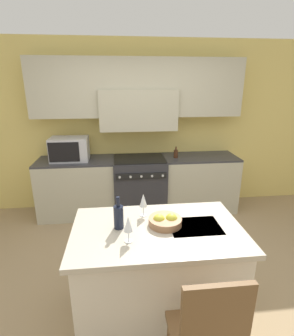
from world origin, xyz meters
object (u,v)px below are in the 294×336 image
Objects in this scene: wine_glass_near at (128,224)px; wine_glass_far at (143,201)px; microwave at (70,149)px; range_stove at (140,185)px; wine_bottle at (119,216)px; island_chair at (208,336)px; fruit_bowl at (165,221)px; oil_bottle_on_counter at (176,154)px.

wine_glass_near is 0.43m from wine_glass_far.
wine_glass_near is (0.80, -2.21, -0.06)m from microwave.
range_stove is 1.65× the size of microwave.
wine_bottle is (0.73, -2.00, -0.10)m from microwave.
wine_glass_far is (0.15, 0.40, 0.00)m from wine_glass_near.
island_chair is 1.14m from wine_glass_far.
wine_bottle reaches higher than fruit_bowl.
island_chair is at bearing -86.16° from range_stove.
oil_bottle_on_counter is (0.91, 1.96, -0.01)m from wine_bottle.
range_stove is at bearing 93.84° from island_chair.
range_stove is at bearing 80.50° from wine_bottle.
wine_bottle is 0.30m from wine_glass_far.
wine_bottle is 1.31× the size of wine_glass_near.
microwave is at bearing 117.72° from wine_glass_far.
wine_glass_near reaches higher than oil_bottle_on_counter.
island_chair is at bearing -97.97° from oil_bottle_on_counter.
microwave is (-1.06, 0.02, 0.63)m from range_stove.
range_stove is at bearing 91.91° from fruit_bowl.
island_chair is 3.75× the size of wine_bottle.
microwave is at bearing 109.95° from wine_bottle.
oil_bottle_on_counter is (0.51, 1.96, 0.06)m from fruit_bowl.
fruit_bowl is at bearing -104.65° from oil_bottle_on_counter.
island_chair is 4.90× the size of wine_glass_near.
oil_bottle_on_counter is (0.58, -0.02, 0.52)m from range_stove.
wine_bottle is at bearing 122.40° from island_chair.
range_stove is 3.24× the size of wine_bottle.
fruit_bowl is at bearing -46.64° from wine_glass_far.
wine_bottle is 0.22m from wine_glass_near.
range_stove is at bearing 178.43° from oil_bottle_on_counter.
wine_glass_near reaches higher than island_chair.
microwave is at bearing 178.79° from oil_bottle_on_counter.
island_chair is (0.19, -2.80, 0.14)m from range_stove.
wine_bottle is 1.62× the size of oil_bottle_on_counter.
wine_bottle reaches higher than oil_bottle_on_counter.
wine_bottle is 0.40m from fruit_bowl.
wine_glass_near is at bearing -110.93° from wine_glass_far.
wine_bottle is (-0.52, 0.82, 0.40)m from island_chair.
microwave is 2.04m from wine_glass_far.
microwave reaches higher than island_chair.
range_stove is 0.86× the size of island_chair.
range_stove is at bearing 83.28° from wine_glass_near.
wine_bottle is at bearing -140.02° from wine_glass_far.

